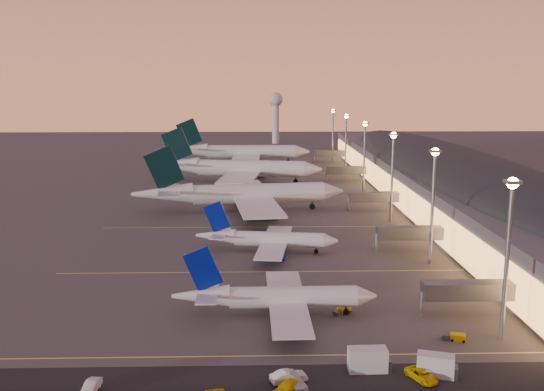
# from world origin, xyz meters

# --- Properties ---
(ground) EXTENTS (700.00, 700.00, 0.00)m
(ground) POSITION_xyz_m (0.00, 0.00, 0.00)
(ground) COLOR #484543
(airliner_narrow_south) EXTENTS (35.43, 31.53, 12.70)m
(airliner_narrow_south) POSITION_xyz_m (0.63, -29.43, 3.28)
(airliner_narrow_south) COLOR silver
(airliner_narrow_south) RESTS_ON ground
(airliner_narrow_north) EXTENTS (34.05, 30.66, 12.16)m
(airliner_narrow_north) POSITION_xyz_m (-0.20, 10.09, 3.14)
(airliner_narrow_north) COLOR silver
(airliner_narrow_north) RESTS_ON ground
(airliner_wide_near) EXTENTS (65.94, 60.54, 21.10)m
(airliner_wide_near) POSITION_xyz_m (-7.54, 55.49, 5.43)
(airliner_wide_near) COLOR silver
(airliner_wide_near) RESTS_ON ground
(airliner_wide_mid) EXTENTS (68.69, 63.15, 21.99)m
(airliner_wide_mid) POSITION_xyz_m (-10.53, 109.86, 5.66)
(airliner_wide_mid) COLOR silver
(airliner_wide_mid) RESTS_ON ground
(airliner_wide_far) EXTENTS (69.02, 62.67, 22.14)m
(airliner_wide_far) POSITION_xyz_m (-10.85, 165.22, 5.70)
(airliner_wide_far) COLOR silver
(airliner_wide_far) RESTS_ON ground
(terminal_building) EXTENTS (56.35, 255.00, 17.46)m
(terminal_building) POSITION_xyz_m (61.84, 72.47, 8.78)
(terminal_building) COLOR #4F4E54
(terminal_building) RESTS_ON ground
(light_masts) EXTENTS (2.20, 217.20, 25.90)m
(light_masts) POSITION_xyz_m (36.00, 65.00, 17.55)
(light_masts) COLOR gray
(light_masts) RESTS_ON ground
(radar_tower) EXTENTS (9.00, 9.00, 32.50)m
(radar_tower) POSITION_xyz_m (10.00, 260.00, 21.87)
(radar_tower) COLOR silver
(radar_tower) RESTS_ON ground
(lane_markings) EXTENTS (90.00, 180.36, 0.00)m
(lane_markings) POSITION_xyz_m (0.00, 40.00, 0.01)
(lane_markings) COLOR #D8C659
(lane_markings) RESTS_ON ground
(baggage_tug_a) EXTENTS (3.78, 2.36, 1.05)m
(baggage_tug_a) POSITION_xyz_m (28.53, -40.24, 0.48)
(baggage_tug_a) COLOR #E7C002
(baggage_tug_a) RESTS_ON ground
(baggage_tug_b) EXTENTS (3.46, 3.14, 1.01)m
(baggage_tug_b) POSITION_xyz_m (12.37, -28.73, 0.46)
(baggage_tug_b) COLOR #E7C002
(baggage_tug_b) RESTS_ON ground
(catering_truck_a) EXTENTS (6.00, 2.46, 3.35)m
(catering_truck_a) POSITION_xyz_m (13.24, -50.02, 1.57)
(catering_truck_a) COLOR silver
(catering_truck_a) RESTS_ON ground
(catering_truck_b) EXTENTS (5.88, 3.64, 3.09)m
(catering_truck_b) POSITION_xyz_m (22.34, -51.74, 1.45)
(catering_truck_b) COLOR silver
(catering_truck_b) RESTS_ON ground
(service_van_a) EXTENTS (2.07, 4.65, 1.48)m
(service_van_a) POSITION_xyz_m (-24.38, -55.03, 0.74)
(service_van_a) COLOR silver
(service_van_a) RESTS_ON ground
(service_van_c) EXTENTS (3.65, 5.58, 1.77)m
(service_van_c) POSITION_xyz_m (2.47, -54.16, 0.88)
(service_van_c) COLOR silver
(service_van_c) RESTS_ON ground
(service_van_d) EXTENTS (4.72, 5.42, 1.50)m
(service_van_d) POSITION_xyz_m (1.36, -55.85, 0.75)
(service_van_d) COLOR #E7C002
(service_van_d) RESTS_ON ground
(service_van_e) EXTENTS (5.35, 3.24, 1.67)m
(service_van_e) POSITION_xyz_m (1.67, -53.02, 0.83)
(service_van_e) COLOR silver
(service_van_e) RESTS_ON ground
(service_van_f) EXTENTS (4.36, 5.58, 1.41)m
(service_van_f) POSITION_xyz_m (19.85, -52.88, 0.70)
(service_van_f) COLOR #E7C002
(service_van_f) RESTS_ON ground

